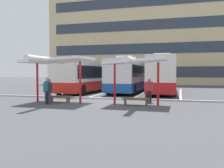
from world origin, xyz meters
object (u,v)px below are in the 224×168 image
object	(u,v)px
waiting_shelter_1	(135,62)
waiting_shelter_0	(56,61)
waiting_passenger_1	(47,89)
waiting_passenger_2	(47,90)
waiting_passenger_3	(49,90)
coach_bus_1	(129,76)
bench_0	(60,98)
bench_1	(136,100)
waiting_passenger_0	(149,89)
coach_bus_0	(90,76)
coach_bus_2	(163,75)

from	to	relation	value
waiting_shelter_1	waiting_shelter_0	bearing A→B (deg)	-178.18
waiting_passenger_1	waiting_passenger_2	xyz separation A→B (m)	(0.00, -0.04, -0.08)
waiting_passenger_3	coach_bus_1	bearing A→B (deg)	75.35
waiting_shelter_1	waiting_passenger_2	xyz separation A→B (m)	(-5.58, -0.71, -1.73)
waiting_passenger_2	waiting_passenger_3	bearing A→B (deg)	-15.44
bench_0	bench_1	distance (m)	5.22
waiting_shelter_0	waiting_passenger_3	distance (m)	1.94
coach_bus_1	bench_0	world-z (taller)	coach_bus_1
coach_bus_1	waiting_shelter_0	bearing A→B (deg)	-104.53
waiting_shelter_1	waiting_passenger_0	world-z (taller)	waiting_shelter_1
waiting_shelter_0	waiting_passenger_2	xyz separation A→B (m)	(-0.36, -0.54, -1.85)
coach_bus_0	waiting_passenger_2	size ratio (longest dim) A/B	7.61
waiting_passenger_1	coach_bus_1	bearing A→B (deg)	74.32
waiting_passenger_0	waiting_passenger_1	bearing A→B (deg)	-159.54
bench_1	waiting_passenger_1	world-z (taller)	waiting_passenger_1
bench_0	waiting_passenger_2	distance (m)	1.20
bench_0	waiting_passenger_1	bearing A→B (deg)	-111.05
coach_bus_2	bench_0	xyz separation A→B (m)	(-6.09, -10.64, -1.43)
coach_bus_1	waiting_passenger_3	world-z (taller)	coach_bus_1
bench_0	waiting_passenger_3	bearing A→B (deg)	-99.72
coach_bus_2	waiting_shelter_1	xyz separation A→B (m)	(-0.87, -10.93, 0.88)
waiting_shelter_0	bench_0	bearing A→B (deg)	90.00
coach_bus_0	coach_bus_1	distance (m)	4.10
bench_0	waiting_passenger_0	world-z (taller)	waiting_passenger_0
coach_bus_0	bench_0	xyz separation A→B (m)	(1.37, -9.48, -1.30)
waiting_shelter_1	waiting_passenger_1	size ratio (longest dim) A/B	2.43
coach_bus_1	waiting_passenger_1	size ratio (longest dim) A/B	5.95
waiting_shelter_1	waiting_passenger_2	bearing A→B (deg)	-172.80
coach_bus_2	waiting_passenger_3	size ratio (longest dim) A/B	7.58
coach_bus_0	waiting_passenger_1	distance (m)	10.49
coach_bus_1	waiting_passenger_1	distance (m)	11.35
coach_bus_2	waiting_passenger_3	xyz separation A→B (m)	(-6.27, -11.68, -0.84)
waiting_passenger_0	waiting_passenger_3	size ratio (longest dim) A/B	1.02
waiting_shelter_0	waiting_passenger_3	world-z (taller)	waiting_shelter_0
coach_bus_2	waiting_shelter_0	world-z (taller)	coach_bus_2
coach_bus_2	waiting_shelter_1	world-z (taller)	coach_bus_2
coach_bus_0	waiting_passenger_3	xyz separation A→B (m)	(1.20, -10.52, -0.71)
waiting_passenger_3	bench_1	bearing A→B (deg)	10.59
bench_0	waiting_passenger_3	size ratio (longest dim) A/B	0.98
waiting_shelter_0	waiting_passenger_0	size ratio (longest dim) A/B	3.06
coach_bus_2	waiting_shelter_1	distance (m)	11.00
bench_1	waiting_passenger_0	bearing A→B (deg)	65.27
bench_0	waiting_shelter_0	bearing A→B (deg)	-90.00
bench_0	waiting_shelter_1	xyz separation A→B (m)	(5.22, -0.28, 2.31)
coach_bus_2	waiting_passenger_1	bearing A→B (deg)	-119.10
waiting_passenger_3	bench_0	bearing A→B (deg)	80.28
coach_bus_1	waiting_passenger_2	size ratio (longest dim) A/B	6.38
coach_bus_0	waiting_shelter_1	world-z (taller)	coach_bus_0
bench_1	coach_bus_2	bearing A→B (deg)	85.35
coach_bus_2	bench_1	distance (m)	10.80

